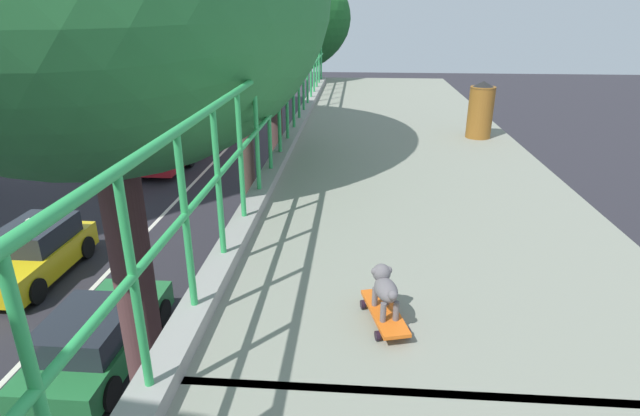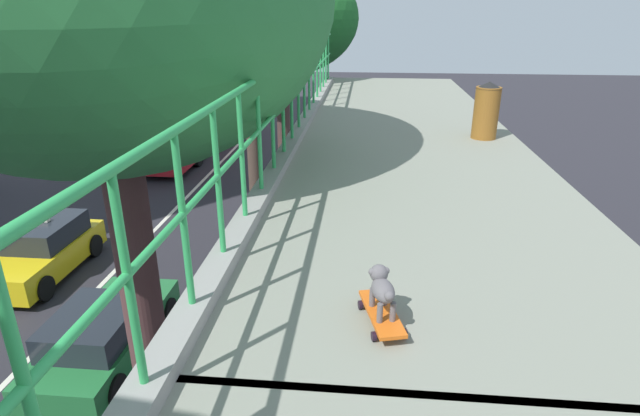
{
  "view_description": "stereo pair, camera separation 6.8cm",
  "coord_description": "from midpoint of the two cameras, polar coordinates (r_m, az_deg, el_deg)",
  "views": [
    {
      "loc": [
        0.74,
        -0.46,
        6.94
      ],
      "look_at": [
        0.46,
        3.18,
        5.49
      ],
      "focal_mm": 28.19,
      "sensor_mm": 36.0,
      "label": 1
    },
    {
      "loc": [
        0.8,
        -0.46,
        6.94
      ],
      "look_at": [
        0.46,
        3.18,
        5.49
      ],
      "focal_mm": 28.19,
      "sensor_mm": 36.0,
      "label": 2
    }
  ],
  "objects": [
    {
      "name": "city_bus",
      "position": [
        27.41,
        -14.07,
        10.35
      ],
      "size": [
        2.52,
        11.59,
        3.24
      ],
      "color": "red",
      "rests_on": "ground"
    },
    {
      "name": "car_green_fifth",
      "position": [
        11.65,
        -23.18,
        -13.11
      ],
      "size": [
        1.79,
        4.03,
        1.32
      ],
      "color": "#237037",
      "rests_on": "ground"
    },
    {
      "name": "litter_bin",
      "position": [
        7.99,
        18.6,
        10.53
      ],
      "size": [
        0.38,
        0.38,
        0.84
      ],
      "color": "#905920",
      "rests_on": "overpass_deck"
    },
    {
      "name": "roadside_tree_farthest",
      "position": [
        19.62,
        -4.37,
        20.56
      ],
      "size": [
        5.7,
        5.7,
        8.66
      ],
      "color": "#49322F",
      "rests_on": "ground"
    },
    {
      "name": "car_yellow_cab_sixth",
      "position": [
        15.91,
        -28.78,
        -4.25
      ],
      "size": [
        1.77,
        3.86,
        1.6
      ],
      "color": "yellow",
      "rests_on": "ground"
    },
    {
      "name": "toy_skateboard",
      "position": [
        3.21,
        7.62,
        -11.8
      ],
      "size": [
        0.3,
        0.55,
        0.08
      ],
      "color": "orange",
      "rests_on": "overpass_deck"
    },
    {
      "name": "small_dog",
      "position": [
        3.11,
        7.67,
        -8.87
      ],
      "size": [
        0.19,
        0.33,
        0.28
      ],
      "color": "slate",
      "rests_on": "toy_skateboard"
    }
  ]
}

